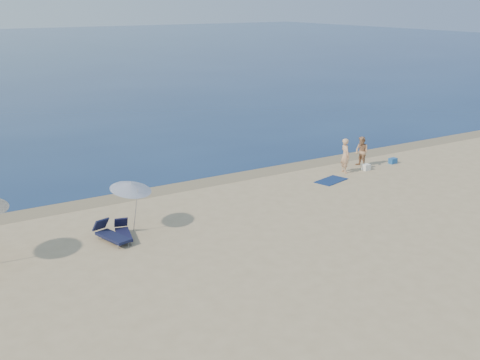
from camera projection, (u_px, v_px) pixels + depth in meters
name	position (u px, v px, depth m)	size (l,w,h in m)	color
wet_sand_strip	(248.00, 174.00, 30.80)	(240.00, 1.60, 0.00)	#847254
person_left	(345.00, 155.00, 30.95)	(0.65, 0.43, 1.79)	#E3A97F
person_right	(362.00, 152.00, 32.05)	(0.79, 0.61, 1.62)	tan
beach_towel	(331.00, 181.00, 29.74)	(1.68, 0.93, 0.03)	#102250
white_bag	(366.00, 167.00, 31.54)	(0.37, 0.32, 0.32)	white
blue_cooler	(393.00, 161.00, 32.80)	(0.42, 0.30, 0.30)	#1E58A5
umbrella_near	(131.00, 186.00, 22.98)	(2.11, 2.12, 2.10)	silver
lounger_left	(111.00, 235.00, 22.28)	(0.98, 1.81, 0.76)	#141838
lounger_right	(123.00, 233.00, 22.56)	(0.84, 1.60, 0.67)	#131435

